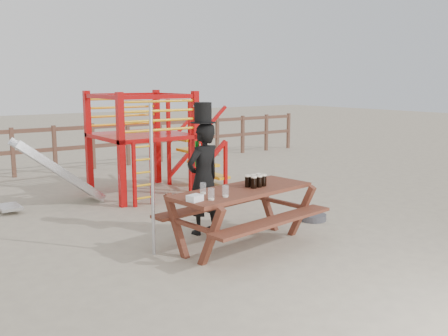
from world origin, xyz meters
TOP-DOWN VIEW (x-y plane):
  - ground at (0.00, 0.00)m, footprint 60.00×60.00m
  - back_fence at (0.00, 7.00)m, footprint 15.09×0.09m
  - playground_fort at (0.12, 3.58)m, footprint 4.71×1.84m
  - picnic_table at (-0.17, -0.22)m, footprint 2.28×1.72m
  - man_with_hat at (-0.28, 0.60)m, footprint 0.68×0.51m
  - metal_pole at (-1.36, 0.18)m, footprint 0.04×0.04m
  - parasol_base at (1.57, 0.10)m, footprint 0.45×0.45m
  - paper_bag at (-1.09, -0.43)m, footprint 0.21×0.18m
  - stout_pints at (0.08, -0.21)m, footprint 0.31×0.21m
  - empty_glasses at (-0.78, -0.37)m, footprint 0.33×0.43m

SIDE VIEW (x-z plane):
  - ground at x=0.00m, z-range 0.00..0.00m
  - parasol_base at x=1.57m, z-range -0.04..0.15m
  - picnic_table at x=-0.17m, z-range 0.11..0.92m
  - back_fence at x=0.00m, z-range 0.14..1.34m
  - paper_bag at x=-1.09m, z-range 0.82..0.90m
  - empty_glasses at x=-0.78m, z-range 0.81..0.96m
  - man_with_hat at x=-0.28m, z-range -0.10..1.88m
  - stout_pints at x=0.08m, z-range 0.82..0.99m
  - metal_pole at x=-1.36m, z-range 0.00..2.01m
  - playground_fort at x=0.12m, z-range 0.02..2.12m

